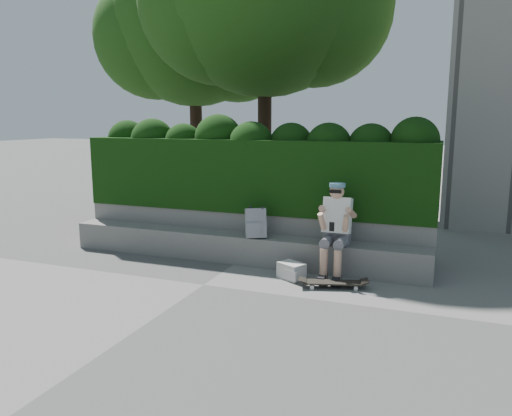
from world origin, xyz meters
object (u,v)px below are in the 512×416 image
at_px(skateboard, 333,283).
at_px(backpack_plaid, 256,223).
at_px(person, 336,226).
at_px(backpack_ground, 291,271).

xyz_separation_m(skateboard, backpack_plaid, (-1.38, 0.63, 0.61)).
xyz_separation_m(person, backpack_plaid, (-1.28, 0.08, -0.07)).
height_order(skateboard, backpack_ground, backpack_ground).
relative_size(person, skateboard, 1.59).
bearing_deg(person, backpack_ground, -146.99).
distance_m(person, backpack_plaid, 1.29).
distance_m(skateboard, backpack_plaid, 1.63).
relative_size(skateboard, backpack_plaid, 1.88).
height_order(person, skateboard, person).
height_order(person, backpack_plaid, person).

